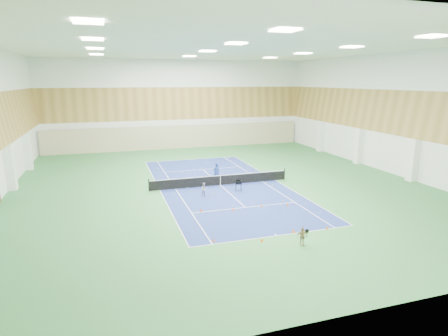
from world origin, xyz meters
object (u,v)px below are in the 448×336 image
object	(u,v)px
coach	(216,172)
ball_cart	(238,186)
child_apron	(302,236)
child_court	(204,189)
tennis_net	(220,179)

from	to	relation	value
coach	ball_cart	world-z (taller)	coach
coach	child_apron	distance (m)	14.77
child_court	ball_cart	bearing A→B (deg)	-3.47
child_court	coach	bearing A→B (deg)	46.70
coach	child_court	bearing A→B (deg)	44.25
tennis_net	coach	bearing A→B (deg)	91.45
child_court	child_apron	world-z (taller)	child_apron
tennis_net	ball_cart	bearing A→B (deg)	-65.17
child_court	child_apron	xyz separation A→B (m)	(3.00, -10.84, 0.00)
coach	child_apron	world-z (taller)	coach
coach	ball_cart	xyz separation A→B (m)	(1.01, -3.31, -0.46)
child_apron	ball_cart	distance (m)	11.44
tennis_net	child_apron	xyz separation A→B (m)	(0.79, -13.55, 0.02)
ball_cart	tennis_net	bearing A→B (deg)	128.29
coach	child_court	size ratio (longest dim) A/B	1.62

